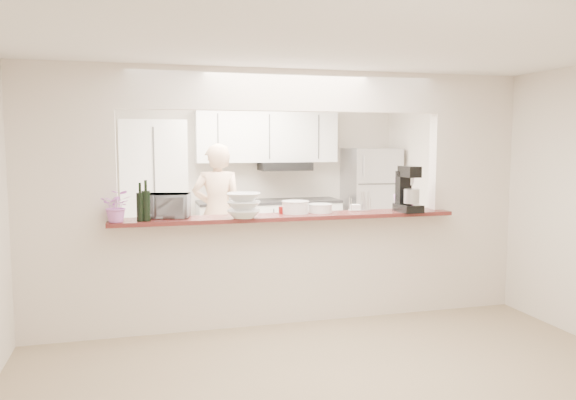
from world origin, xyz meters
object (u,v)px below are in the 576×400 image
object	(u,v)px
stand_mixer	(408,191)
toaster_oven	(168,206)
person	(218,213)
refrigerator	(370,204)

from	to	relation	value
stand_mixer	toaster_oven	bearing A→B (deg)	175.61
toaster_oven	person	xyz separation A→B (m)	(0.72, 1.76, -0.32)
toaster_oven	stand_mixer	bearing A→B (deg)	7.95
person	toaster_oven	bearing A→B (deg)	77.36
refrigerator	stand_mixer	distance (m)	2.93
refrigerator	person	size ratio (longest dim) A/B	0.96
toaster_oven	person	bearing A→B (deg)	80.19
stand_mixer	person	bearing A→B (deg)	130.95
refrigerator	person	world-z (taller)	person
toaster_oven	stand_mixer	size ratio (longest dim) A/B	0.87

